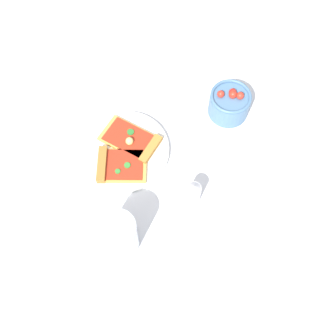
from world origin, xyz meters
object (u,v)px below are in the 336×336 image
pizza_slice_near (117,165)px  soda_glass (119,235)px  plate (124,150)px  pizza_slice_far (133,141)px  salad_bowl (229,103)px  pepper_shaker (193,193)px

pizza_slice_near → soda_glass: (-0.06, -0.17, 0.04)m
plate → pizza_slice_far: bearing=14.9°
pizza_slice_near → plate: bearing=50.8°
plate → soda_glass: size_ratio=1.97×
pizza_slice_near → pizza_slice_far: size_ratio=0.89×
salad_bowl → soda_glass: size_ratio=0.91×
plate → pizza_slice_far: (0.03, 0.01, 0.01)m
pizza_slice_far → salad_bowl: bearing=-2.4°
salad_bowl → soda_glass: bearing=-151.4°
salad_bowl → pepper_shaker: (-0.19, -0.18, -0.00)m
pizza_slice_far → soda_glass: 0.25m
salad_bowl → plate: bearing=179.4°
pizza_slice_far → pizza_slice_near: bearing=-143.0°
pizza_slice_far → salad_bowl: size_ratio=1.56×
pepper_shaker → soda_glass: bearing=-171.7°
pizza_slice_near → pepper_shaker: bearing=-48.6°
pizza_slice_near → salad_bowl: size_ratio=1.39×
salad_bowl → pepper_shaker: bearing=-136.7°
pizza_slice_far → pepper_shaker: 0.20m
salad_bowl → pepper_shaker: salad_bowl is taller
plate → soda_glass: (-0.09, -0.21, 0.05)m
pepper_shaker → pizza_slice_far: bearing=109.6°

